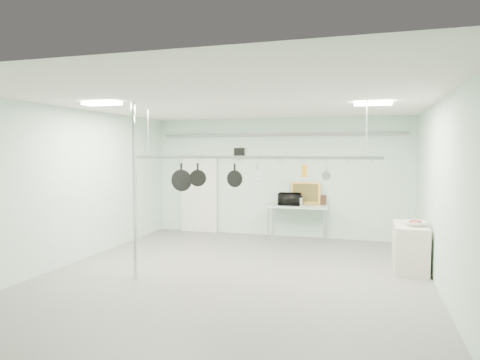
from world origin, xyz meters
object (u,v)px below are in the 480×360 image
(prep_table, at_px, (298,208))
(skillet_left, at_px, (181,177))
(side_cabinet, at_px, (410,247))
(skillet_mid, at_px, (198,175))
(coffee_canister, at_px, (299,201))
(chrome_pole, at_px, (134,191))
(fruit_bowl, at_px, (415,223))
(skillet_right, at_px, (235,175))
(microwave, at_px, (290,199))
(pot_rack, at_px, (249,156))

(prep_table, xyz_separation_m, skillet_left, (-1.78, -3.30, 0.97))
(side_cabinet, xyz_separation_m, skillet_left, (-4.33, -1.10, 1.35))
(skillet_left, relative_size, skillet_mid, 1.23)
(coffee_canister, bearing_deg, skillet_mid, -114.10)
(coffee_canister, bearing_deg, prep_table, 174.69)
(chrome_pole, bearing_deg, skillet_left, 60.09)
(side_cabinet, relative_size, skillet_left, 2.12)
(fruit_bowl, xyz_separation_m, skillet_right, (-3.30, -0.92, 0.92))
(side_cabinet, xyz_separation_m, coffee_canister, (-2.51, 2.20, 0.56))
(chrome_pole, height_order, microwave, chrome_pole)
(chrome_pole, xyz_separation_m, prep_table, (2.30, 4.20, -0.77))
(microwave, relative_size, skillet_right, 1.32)
(pot_rack, distance_m, skillet_right, 0.46)
(skillet_mid, bearing_deg, fruit_bowl, -4.01)
(fruit_bowl, relative_size, skillet_right, 0.92)
(skillet_right, bearing_deg, fruit_bowl, 23.04)
(prep_table, height_order, pot_rack, pot_rack)
(fruit_bowl, relative_size, skillet_left, 0.70)
(side_cabinet, height_order, skillet_left, skillet_left)
(pot_rack, xyz_separation_m, skillet_right, (-0.28, 0.00, -0.36))
(side_cabinet, bearing_deg, fruit_bowl, -69.21)
(fruit_bowl, height_order, skillet_mid, skillet_mid)
(prep_table, bearing_deg, skillet_right, -101.68)
(pot_rack, height_order, skillet_right, pot_rack)
(chrome_pole, bearing_deg, skillet_mid, 46.16)
(chrome_pole, height_order, prep_table, chrome_pole)
(chrome_pole, height_order, skillet_right, chrome_pole)
(skillet_left, bearing_deg, side_cabinet, 12.28)
(side_cabinet, height_order, fruit_bowl, fruit_bowl)
(pot_rack, relative_size, fruit_bowl, 12.14)
(side_cabinet, distance_m, skillet_mid, 4.37)
(coffee_canister, bearing_deg, skillet_right, -102.34)
(chrome_pole, xyz_separation_m, skillet_left, (0.52, 0.90, 0.20))
(skillet_mid, bearing_deg, pot_rack, -16.85)
(chrome_pole, xyz_separation_m, skillet_mid, (0.86, 0.90, 0.26))
(skillet_mid, bearing_deg, skillet_right, -16.85)
(coffee_canister, xyz_separation_m, fruit_bowl, (2.58, -2.37, -0.06))
(prep_table, height_order, skillet_mid, skillet_mid)
(coffee_canister, height_order, skillet_mid, skillet_mid)
(skillet_left, bearing_deg, coffee_canister, 59.11)
(chrome_pole, relative_size, skillet_left, 5.65)
(microwave, xyz_separation_m, skillet_left, (-1.57, -3.29, 0.74))
(coffee_canister, bearing_deg, fruit_bowl, -42.62)
(pot_rack, height_order, microwave, pot_rack)
(skillet_right, bearing_deg, skillet_mid, -172.60)
(skillet_left, bearing_deg, skillet_right, -1.97)
(skillet_mid, height_order, skillet_right, same)
(coffee_canister, distance_m, fruit_bowl, 3.50)
(skillet_left, height_order, skillet_right, same)
(prep_table, height_order, microwave, microwave)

